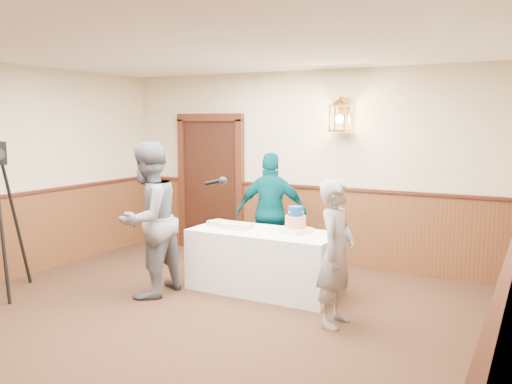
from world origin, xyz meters
TOP-DOWN VIEW (x-y plane):
  - ground at (0.00, 0.00)m, footprint 7.00×7.00m
  - room_shell at (-0.05, 0.45)m, footprint 6.02×7.02m
  - display_table at (0.17, 1.90)m, footprint 1.80×0.80m
  - tiered_cake at (0.55, 1.98)m, footprint 0.39×0.39m
  - sheet_cake_yellow at (-0.18, 1.87)m, footprint 0.33×0.26m
  - sheet_cake_green at (-0.48, 1.93)m, footprint 0.30×0.26m
  - interviewer at (-0.96, 1.11)m, footprint 1.52×0.90m
  - baker at (1.32, 1.26)m, footprint 0.36×0.55m
  - assistant_p at (-0.14, 2.73)m, footprint 1.05×0.69m

SIDE VIEW (x-z plane):
  - ground at x=0.00m, z-range 0.00..0.00m
  - display_table at x=0.17m, z-range 0.00..0.75m
  - baker at x=1.32m, z-range 0.00..1.50m
  - sheet_cake_green at x=-0.48m, z-range 0.75..0.81m
  - sheet_cake_yellow at x=-0.18m, z-range 0.75..0.82m
  - assistant_p at x=-0.14m, z-range 0.00..1.65m
  - tiered_cake at x=0.55m, z-range 0.72..1.04m
  - interviewer at x=-0.96m, z-range 0.00..1.84m
  - room_shell at x=-0.05m, z-range 0.12..2.93m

